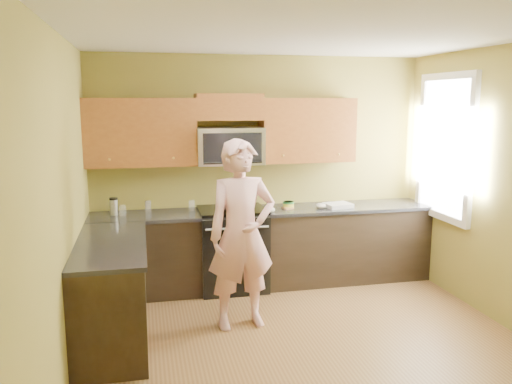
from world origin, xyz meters
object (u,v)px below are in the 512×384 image
object	(u,v)px
butter_tub	(288,208)
stove	(232,248)
microwave	(230,164)
frying_pan	(230,212)
woman	(242,235)
travel_mug	(114,215)

from	to	relation	value
butter_tub	stove	bearing A→B (deg)	-176.57
stove	microwave	xyz separation A→B (m)	(0.00, 0.12, 0.97)
stove	frying_pan	size ratio (longest dim) A/B	2.15
microwave	woman	size ratio (longest dim) A/B	0.42
microwave	travel_mug	xyz separation A→B (m)	(-1.31, -0.05, -0.53)
microwave	travel_mug	bearing A→B (deg)	-177.83
frying_pan	woman	bearing A→B (deg)	-96.27
travel_mug	frying_pan	bearing A→B (deg)	-12.35
stove	microwave	size ratio (longest dim) A/B	1.25
microwave	frying_pan	bearing A→B (deg)	-99.30
woman	frying_pan	size ratio (longest dim) A/B	4.11
microwave	butter_tub	distance (m)	0.87
microwave	frying_pan	xyz separation A→B (m)	(-0.05, -0.33, -0.50)
woman	frying_pan	bearing A→B (deg)	80.60
woman	butter_tub	bearing A→B (deg)	47.22
stove	travel_mug	distance (m)	1.39
microwave	stove	bearing A→B (deg)	-90.00
woman	butter_tub	size ratio (longest dim) A/B	13.79
stove	microwave	distance (m)	0.98
frying_pan	butter_tub	size ratio (longest dim) A/B	3.35
stove	woman	size ratio (longest dim) A/B	0.52
microwave	woman	xyz separation A→B (m)	(-0.09, -1.16, -0.54)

